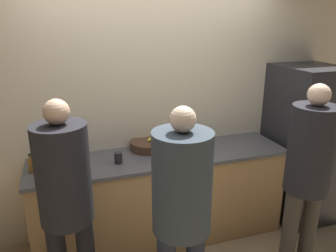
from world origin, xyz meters
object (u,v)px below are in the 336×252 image
(person_center, at_px, (182,200))
(person_right, at_px, (308,167))
(utensil_crock, at_px, (177,136))
(cup_black, at_px, (118,158))
(refrigerator, at_px, (302,144))
(bottle_amber, at_px, (31,165))
(person_left, at_px, (65,194))
(fruit_bowl, at_px, (149,145))

(person_center, xyz_separation_m, person_right, (1.13, 0.14, 0.01))
(utensil_crock, bearing_deg, cup_black, -155.80)
(refrigerator, xyz_separation_m, bottle_amber, (-2.72, 0.04, 0.13))
(person_center, height_order, person_right, person_right)
(person_center, distance_m, bottle_amber, 1.37)
(person_right, bearing_deg, refrigerator, 51.93)
(person_left, relative_size, person_right, 0.99)
(fruit_bowl, distance_m, utensil_crock, 0.32)
(bottle_amber, bearing_deg, cup_black, -3.59)
(fruit_bowl, distance_m, bottle_amber, 1.08)
(person_left, distance_m, utensil_crock, 1.42)
(refrigerator, xyz_separation_m, cup_black, (-2.00, -0.01, 0.12))
(person_right, bearing_deg, person_left, 174.28)
(utensil_crock, bearing_deg, person_right, -55.55)
(refrigerator, relative_size, fruit_bowl, 4.68)
(refrigerator, distance_m, person_left, 2.54)
(refrigerator, bearing_deg, fruit_bowl, 172.17)
(person_right, xyz_separation_m, cup_black, (-1.39, 0.77, -0.05))
(fruit_bowl, bearing_deg, utensil_crock, 10.49)
(refrigerator, height_order, fruit_bowl, refrigerator)
(bottle_amber, xyz_separation_m, cup_black, (0.72, -0.05, -0.01))
(person_left, xyz_separation_m, person_right, (1.85, -0.19, 0.01))
(fruit_bowl, bearing_deg, bottle_amber, -169.82)
(refrigerator, bearing_deg, person_right, -128.07)
(utensil_crock, height_order, bottle_amber, utensil_crock)
(person_center, xyz_separation_m, fruit_bowl, (0.08, 1.15, -0.05))
(refrigerator, distance_m, utensil_crock, 1.38)
(fruit_bowl, xyz_separation_m, utensil_crock, (0.32, 0.06, 0.03))
(person_center, height_order, utensil_crock, person_center)
(person_left, bearing_deg, bottle_amber, 112.51)
(person_left, bearing_deg, fruit_bowl, 45.70)
(fruit_bowl, height_order, cup_black, fruit_bowl)
(person_center, xyz_separation_m, utensil_crock, (0.40, 1.21, -0.02))
(utensil_crock, bearing_deg, refrigerator, -12.04)
(person_left, height_order, bottle_amber, person_left)
(person_right, distance_m, utensil_crock, 1.29)
(fruit_bowl, xyz_separation_m, cup_black, (-0.34, -0.24, 0.01))
(utensil_crock, bearing_deg, bottle_amber, -169.75)
(person_center, bearing_deg, person_right, 7.16)
(refrigerator, xyz_separation_m, person_center, (-1.74, -0.92, 0.16))
(person_center, bearing_deg, fruit_bowl, 86.01)
(utensil_crock, relative_size, bottle_amber, 1.83)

